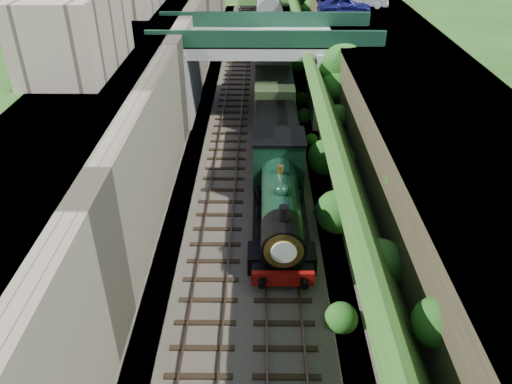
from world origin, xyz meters
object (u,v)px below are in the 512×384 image
road_bridge (271,65)px  locomotive (280,199)px  tree (342,66)px  tender (276,140)px  car_blue (344,5)px

road_bridge → locomotive: road_bridge is taller
tree → locomotive: tree is taller
locomotive → tender: bearing=90.0°
road_bridge → car_blue: bearing=47.4°
road_bridge → locomotive: size_ratio=1.56×
locomotive → car_blue: bearing=74.9°
road_bridge → tender: 8.17m
locomotive → tree: bearing=70.0°
tree → tender: bearing=-130.0°
tree → car_blue: (1.15, 8.82, 2.35)m
road_bridge → tender: size_ratio=2.67×
road_bridge → locomotive: (0.26, -15.15, -2.18)m
locomotive → tender: locomotive is taller
road_bridge → tree: road_bridge is taller
tender → locomotive: bearing=-90.0°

